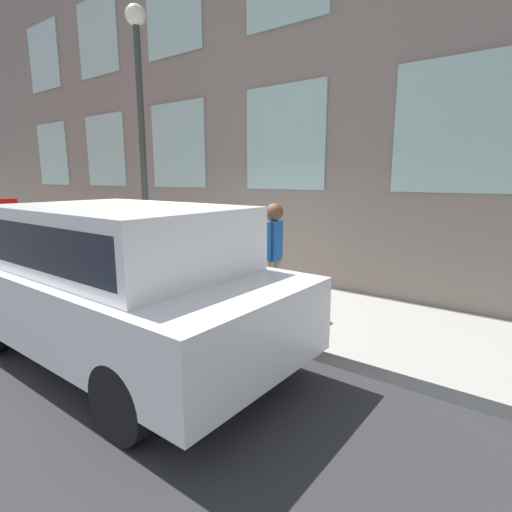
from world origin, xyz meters
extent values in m
plane|color=#2D2D30|center=(0.00, 0.00, 0.00)|extent=(80.00, 80.00, 0.00)
cube|color=#9E9B93|center=(1.27, 0.00, 0.07)|extent=(2.54, 60.00, 0.15)
cube|color=#9EBCB2|center=(2.52, -2.93, 2.87)|extent=(0.03, 1.74, 1.90)
cube|color=#9EBCB2|center=(2.52, 0.00, 2.87)|extent=(0.03, 1.74, 1.90)
cube|color=#9EBCB2|center=(2.52, 2.93, 2.87)|extent=(0.03, 1.74, 1.90)
cube|color=#9EBCB2|center=(2.52, 5.86, 2.87)|extent=(0.03, 1.74, 1.90)
cube|color=#9EBCB2|center=(2.52, 8.80, 2.87)|extent=(0.03, 1.74, 1.90)
cube|color=#9EBCB2|center=(2.52, 2.93, 5.74)|extent=(0.03, 1.74, 1.90)
cube|color=#9EBCB2|center=(2.52, 5.86, 5.74)|extent=(0.03, 1.74, 1.90)
cube|color=#9EBCB2|center=(2.52, 8.80, 5.74)|extent=(0.03, 1.74, 1.90)
cylinder|color=#2D7260|center=(0.45, -0.58, 0.17)|extent=(0.34, 0.34, 0.04)
cylinder|color=#2D7260|center=(0.45, -0.58, 0.46)|extent=(0.25, 0.25, 0.63)
sphere|color=#2C5D50|center=(0.45, -0.58, 0.78)|extent=(0.27, 0.27, 0.27)
cylinder|color=black|center=(0.45, -0.58, 0.86)|extent=(0.09, 0.09, 0.11)
cylinder|color=#2D7260|center=(0.45, -0.76, 0.54)|extent=(0.09, 0.10, 0.09)
cylinder|color=#2D7260|center=(0.45, -0.41, 0.54)|extent=(0.09, 0.10, 0.09)
cylinder|color=#998466|center=(0.77, -0.95, 0.54)|extent=(0.11, 0.11, 0.78)
cylinder|color=#998466|center=(0.93, -0.95, 0.54)|extent=(0.11, 0.11, 0.78)
cube|color=#1E59A5|center=(0.85, -0.95, 1.22)|extent=(0.21, 0.15, 0.59)
cylinder|color=#1E59A5|center=(0.70, -0.95, 1.24)|extent=(0.09, 0.09, 0.56)
cylinder|color=#1E59A5|center=(1.00, -0.95, 1.24)|extent=(0.09, 0.09, 0.56)
sphere|color=brown|center=(0.85, -0.95, 1.65)|extent=(0.26, 0.26, 0.26)
cylinder|color=black|center=(-0.38, 1.19, 0.34)|extent=(0.24, 0.69, 0.69)
cylinder|color=black|center=(-2.22, -1.60, 0.34)|extent=(0.24, 0.69, 0.69)
cylinder|color=black|center=(-0.38, -1.60, 0.34)|extent=(0.24, 0.69, 0.69)
cube|color=white|center=(-1.30, -0.21, 0.73)|extent=(2.08, 4.50, 0.78)
cube|color=white|center=(-1.30, -0.32, 1.48)|extent=(1.83, 2.79, 0.71)
cube|color=#1E232D|center=(-1.30, -0.32, 1.48)|extent=(1.84, 2.57, 0.45)
cylinder|color=black|center=(-0.44, 4.53, 0.39)|extent=(0.24, 0.78, 0.78)
cylinder|color=#2D332D|center=(0.88, 2.07, 0.21)|extent=(0.26, 0.26, 0.12)
cylinder|color=#2D332D|center=(0.88, 2.07, 2.49)|extent=(0.12, 0.12, 4.68)
sphere|color=silver|center=(0.88, 2.07, 4.94)|extent=(0.36, 0.36, 0.36)
camera|label=1|loc=(-3.94, -4.27, 2.14)|focal=28.00mm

